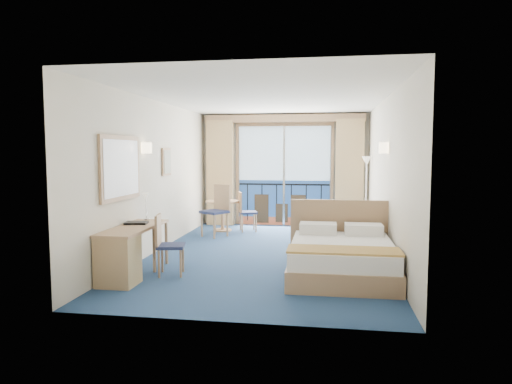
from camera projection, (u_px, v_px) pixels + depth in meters
name	position (u px, v px, depth m)	size (l,w,h in m)	color
floor	(267.00, 254.00, 7.99)	(6.50, 6.50, 0.00)	navy
room_walls	(267.00, 152.00, 7.84)	(4.04, 6.54, 2.72)	beige
balcony_door	(284.00, 179.00, 11.06)	(2.36, 0.03, 2.52)	navy
curtain_left	(220.00, 173.00, 11.14)	(0.65, 0.22, 2.55)	tan
curtain_right	(349.00, 174.00, 10.67)	(0.65, 0.22, 2.55)	tan
pelmet	(284.00, 118.00, 10.82)	(3.80, 0.25, 0.18)	#A38459
mirror	(121.00, 168.00, 6.68)	(0.05, 1.25, 0.95)	#A38459
wall_print	(167.00, 162.00, 8.59)	(0.04, 0.42, 0.52)	#A38459
sconce_left	(146.00, 148.00, 7.53)	(0.18, 0.18, 0.18)	#FFE3B2
sconce_right	(384.00, 148.00, 7.39)	(0.18, 0.18, 0.18)	#FFE3B2
bed	(342.00, 256.00, 6.57)	(1.61, 1.91, 1.01)	#A38459
nightstand	(370.00, 240.00, 7.84)	(0.42, 0.40, 0.56)	tan
phone	(367.00, 221.00, 7.85)	(0.20, 0.15, 0.09)	silver
armchair	(336.00, 227.00, 9.03)	(0.66, 0.68, 0.62)	#4F5660
floor_lamp	(366.00, 175.00, 9.94)	(0.23, 0.23, 1.69)	silver
desk	(122.00, 254.00, 6.20)	(0.52, 1.51, 0.71)	#A38459
desk_chair	(166.00, 241.00, 6.59)	(0.46, 0.45, 0.89)	#21294D
folder	(137.00, 223.00, 6.83)	(0.33, 0.25, 0.03)	black
desk_lamp	(146.00, 201.00, 7.11)	(0.11, 0.11, 0.42)	silver
round_table	(222.00, 208.00, 10.32)	(0.76, 0.76, 0.68)	#A38459
table_chair_a	(245.00, 209.00, 10.25)	(0.49, 0.48, 0.89)	#21294D
table_chair_b	(218.00, 207.00, 9.68)	(0.66, 0.66, 1.10)	#21294D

